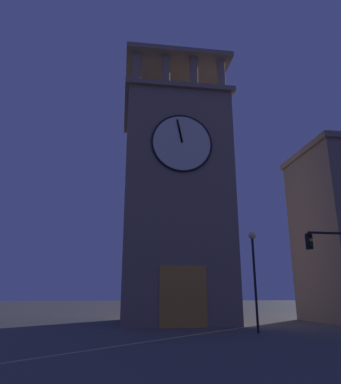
# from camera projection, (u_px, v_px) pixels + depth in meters

# --- Properties ---
(ground_plane) EXTENTS (200.00, 200.00, 0.00)m
(ground_plane) POSITION_uv_depth(u_px,v_px,m) (201.00, 325.00, 25.05)
(ground_plane) COLOR #56544F
(clocktower) EXTENTS (8.76, 9.07, 24.02)m
(clocktower) POSITION_uv_depth(u_px,v_px,m) (174.00, 203.00, 29.57)
(clocktower) COLOR gray
(clocktower) RESTS_ON ground_plane
(street_lamp) EXTENTS (0.44, 0.44, 5.74)m
(street_lamp) POSITION_uv_depth(u_px,v_px,m) (254.00, 262.00, 20.95)
(street_lamp) COLOR black
(street_lamp) RESTS_ON ground_plane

